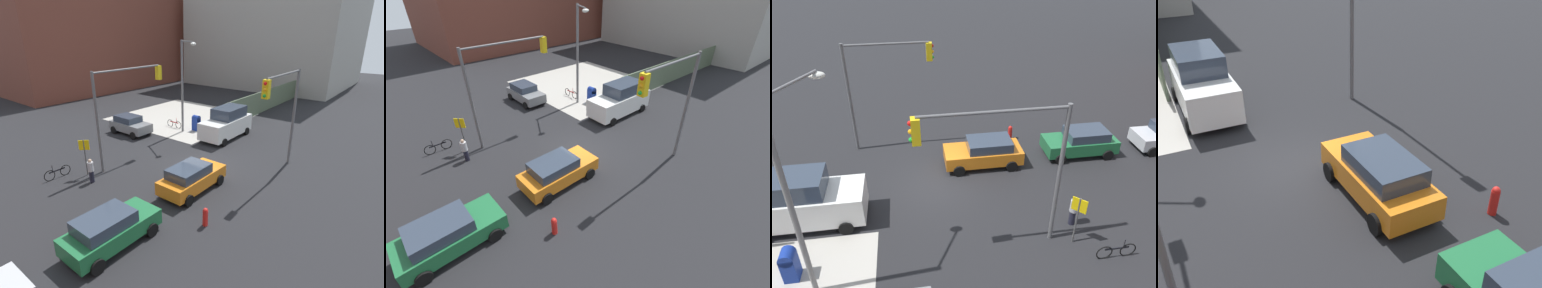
# 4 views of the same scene
# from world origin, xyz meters

# --- Properties ---
(ground_plane) EXTENTS (120.00, 120.00, 0.00)m
(ground_plane) POSITION_xyz_m (0.00, 0.00, 0.00)
(ground_plane) COLOR black
(traffic_signal_se_corner) EXTENTS (4.99, 0.36, 6.50)m
(traffic_signal_se_corner) POSITION_xyz_m (2.62, -4.50, 4.60)
(traffic_signal_se_corner) COLOR #59595B
(traffic_signal_se_corner) RESTS_ON ground
(fire_hydrant) EXTENTS (0.26, 0.26, 0.94)m
(fire_hydrant) POSITION_xyz_m (-5.00, -4.20, 0.49)
(fire_hydrant) COLOR red
(fire_hydrant) RESTS_ON ground
(hatchback_orange) EXTENTS (4.34, 2.02, 1.62)m
(hatchback_orange) POSITION_xyz_m (-2.79, -1.62, 0.84)
(hatchback_orange) COLOR orange
(hatchback_orange) RESTS_ON ground
(van_white_delivery) EXTENTS (5.40, 2.32, 2.62)m
(van_white_delivery) POSITION_xyz_m (6.32, 1.80, 1.28)
(van_white_delivery) COLOR white
(van_white_delivery) RESTS_ON ground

